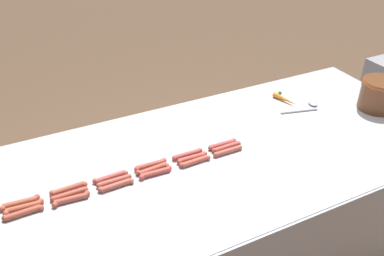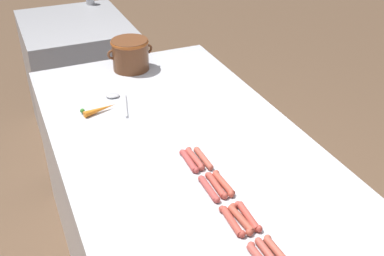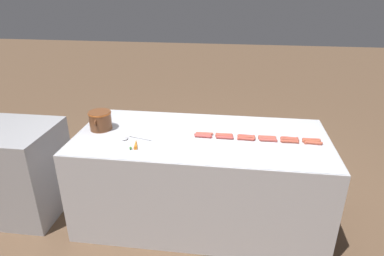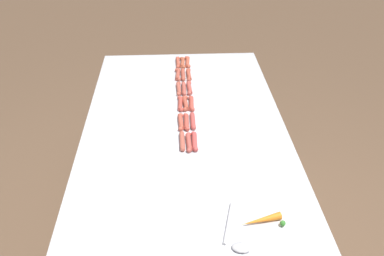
{
  "view_description": "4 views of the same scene",
  "coord_description": "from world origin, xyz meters",
  "px_view_note": "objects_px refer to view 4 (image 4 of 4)",
  "views": [
    {
      "loc": [
        1.38,
        -0.89,
        2.09
      ],
      "look_at": [
        -0.13,
        -0.15,
        1.0
      ],
      "focal_mm": 38.04,
      "sensor_mm": 36.0,
      "label": 1
    },
    {
      "loc": [
        -0.64,
        -1.44,
        2.03
      ],
      "look_at": [
        0.03,
        0.11,
        0.98
      ],
      "focal_mm": 43.43,
      "sensor_mm": 36.0,
      "label": 2
    },
    {
      "loc": [
        -2.73,
        -0.28,
        2.2
      ],
      "look_at": [
        0.03,
        0.09,
        0.96
      ],
      "focal_mm": 31.03,
      "sensor_mm": 36.0,
      "label": 3
    },
    {
      "loc": [
        0.06,
        1.74,
        2.14
      ],
      "look_at": [
        -0.03,
        -0.12,
        0.93
      ],
      "focal_mm": 40.28,
      "sensor_mm": 36.0,
      "label": 4
    }
  ],
  "objects_px": {
    "hot_dog_10": "(186,122)",
    "hot_dog_0": "(188,62)",
    "hot_dog_15": "(180,104)",
    "hot_dog_14": "(179,89)",
    "hot_dog_1": "(189,75)",
    "hot_dog_17": "(182,141)",
    "serving_spoon": "(237,239)",
    "hot_dog_4": "(193,121)",
    "hot_dog_16": "(181,122)",
    "hot_dog_13": "(178,75)",
    "hot_dog_11": "(189,142)",
    "hot_dog_9": "(185,103)",
    "hot_dog_7": "(183,74)",
    "hot_dog_12": "(178,62)",
    "hot_dog_6": "(183,63)",
    "hot_dog_8": "(184,89)",
    "carrot": "(262,220)",
    "hot_dog_3": "(191,103)",
    "hot_dog_2": "(189,88)",
    "hot_dog_5": "(195,141)"
  },
  "relations": [
    {
      "from": "hot_dog_4",
      "to": "hot_dog_16",
      "type": "relative_size",
      "value": 1.0
    },
    {
      "from": "hot_dog_4",
      "to": "hot_dog_6",
      "type": "height_order",
      "value": "same"
    },
    {
      "from": "hot_dog_8",
      "to": "carrot",
      "type": "bearing_deg",
      "value": 103.31
    },
    {
      "from": "hot_dog_4",
      "to": "hot_dog_7",
      "type": "bearing_deg",
      "value": -86.66
    },
    {
      "from": "hot_dog_6",
      "to": "carrot",
      "type": "bearing_deg",
      "value": 99.87
    },
    {
      "from": "hot_dog_7",
      "to": "serving_spoon",
      "type": "relative_size",
      "value": 0.6
    },
    {
      "from": "hot_dog_8",
      "to": "hot_dog_15",
      "type": "relative_size",
      "value": 1.0
    },
    {
      "from": "hot_dog_3",
      "to": "hot_dog_6",
      "type": "distance_m",
      "value": 0.57
    },
    {
      "from": "hot_dog_8",
      "to": "hot_dog_9",
      "type": "xyz_separation_m",
      "value": [
        -0.0,
        0.18,
        0.0
      ]
    },
    {
      "from": "hot_dog_0",
      "to": "hot_dog_17",
      "type": "relative_size",
      "value": 1.0
    },
    {
      "from": "hot_dog_1",
      "to": "hot_dog_4",
      "type": "xyz_separation_m",
      "value": [
        0.0,
        0.57,
        0.0
      ]
    },
    {
      "from": "hot_dog_13",
      "to": "hot_dog_14",
      "type": "distance_m",
      "value": 0.19
    },
    {
      "from": "hot_dog_11",
      "to": "hot_dog_9",
      "type": "bearing_deg",
      "value": -89.76
    },
    {
      "from": "hot_dog_13",
      "to": "hot_dog_15",
      "type": "distance_m",
      "value": 0.38
    },
    {
      "from": "hot_dog_4",
      "to": "hot_dog_5",
      "type": "distance_m",
      "value": 0.19
    },
    {
      "from": "hot_dog_3",
      "to": "hot_dog_11",
      "type": "xyz_separation_m",
      "value": [
        0.03,
        0.39,
        0.0
      ]
    },
    {
      "from": "hot_dog_11",
      "to": "hot_dog_0",
      "type": "bearing_deg",
      "value": -92.05
    },
    {
      "from": "hot_dog_6",
      "to": "hot_dog_8",
      "type": "bearing_deg",
      "value": 89.3
    },
    {
      "from": "hot_dog_7",
      "to": "hot_dog_11",
      "type": "height_order",
      "value": "same"
    },
    {
      "from": "hot_dog_4",
      "to": "carrot",
      "type": "xyz_separation_m",
      "value": [
        -0.23,
        0.75,
        0.0
      ]
    },
    {
      "from": "hot_dog_3",
      "to": "hot_dog_5",
      "type": "height_order",
      "value": "same"
    },
    {
      "from": "hot_dog_10",
      "to": "hot_dog_14",
      "type": "bearing_deg",
      "value": -85.3
    },
    {
      "from": "hot_dog_8",
      "to": "hot_dog_4",
      "type": "bearing_deg",
      "value": 95.27
    },
    {
      "from": "hot_dog_2",
      "to": "hot_dog_13",
      "type": "bearing_deg",
      "value": -70.69
    },
    {
      "from": "hot_dog_5",
      "to": "hot_dog_11",
      "type": "xyz_separation_m",
      "value": [
        0.03,
        0.01,
        0.0
      ]
    },
    {
      "from": "hot_dog_10",
      "to": "hot_dog_4",
      "type": "bearing_deg",
      "value": -166.5
    },
    {
      "from": "hot_dog_7",
      "to": "hot_dog_17",
      "type": "relative_size",
      "value": 1.0
    },
    {
      "from": "hot_dog_1",
      "to": "hot_dog_17",
      "type": "bearing_deg",
      "value": 84.93
    },
    {
      "from": "hot_dog_15",
      "to": "serving_spoon",
      "type": "relative_size",
      "value": 0.6
    },
    {
      "from": "hot_dog_14",
      "to": "hot_dog_16",
      "type": "bearing_deg",
      "value": 90.14
    },
    {
      "from": "hot_dog_10",
      "to": "hot_dog_0",
      "type": "bearing_deg",
      "value": -92.86
    },
    {
      "from": "hot_dog_3",
      "to": "hot_dog_12",
      "type": "xyz_separation_m",
      "value": [
        0.06,
        -0.57,
        0.0
      ]
    },
    {
      "from": "hot_dog_7",
      "to": "hot_dog_16",
      "type": "distance_m",
      "value": 0.58
    },
    {
      "from": "hot_dog_17",
      "to": "carrot",
      "type": "relative_size",
      "value": 0.9
    },
    {
      "from": "hot_dog_12",
      "to": "hot_dog_17",
      "type": "relative_size",
      "value": 1.0
    },
    {
      "from": "hot_dog_0",
      "to": "hot_dog_13",
      "type": "distance_m",
      "value": 0.21
    },
    {
      "from": "hot_dog_9",
      "to": "hot_dog_12",
      "type": "relative_size",
      "value": 1.0
    },
    {
      "from": "hot_dog_2",
      "to": "hot_dog_5",
      "type": "height_order",
      "value": "same"
    },
    {
      "from": "hot_dog_2",
      "to": "hot_dog_4",
      "type": "height_order",
      "value": "same"
    },
    {
      "from": "hot_dog_16",
      "to": "hot_dog_17",
      "type": "xyz_separation_m",
      "value": [
        -0.0,
        0.18,
        0.0
      ]
    },
    {
      "from": "hot_dog_3",
      "to": "hot_dog_13",
      "type": "distance_m",
      "value": 0.39
    },
    {
      "from": "hot_dog_6",
      "to": "hot_dog_10",
      "type": "height_order",
      "value": "same"
    },
    {
      "from": "hot_dog_5",
      "to": "hot_dog_2",
      "type": "bearing_deg",
      "value": -90.09
    },
    {
      "from": "hot_dog_6",
      "to": "hot_dog_13",
      "type": "bearing_deg",
      "value": 78.67
    },
    {
      "from": "hot_dog_15",
      "to": "hot_dog_14",
      "type": "bearing_deg",
      "value": -88.65
    },
    {
      "from": "hot_dog_2",
      "to": "hot_dog_7",
      "type": "height_order",
      "value": "same"
    },
    {
      "from": "serving_spoon",
      "to": "hot_dog_7",
      "type": "bearing_deg",
      "value": -83.77
    },
    {
      "from": "hot_dog_2",
      "to": "hot_dog_7",
      "type": "bearing_deg",
      "value": -80.2
    },
    {
      "from": "hot_dog_7",
      "to": "hot_dog_11",
      "type": "relative_size",
      "value": 1.0
    },
    {
      "from": "hot_dog_13",
      "to": "hot_dog_1",
      "type": "bearing_deg",
      "value": 176.14
    }
  ]
}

